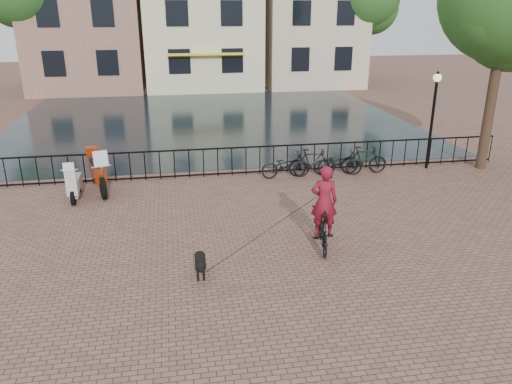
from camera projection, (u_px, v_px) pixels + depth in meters
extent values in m
plane|color=brown|center=(281.00, 296.00, 10.33)|extent=(100.00, 100.00, 0.00)
plane|color=black|center=(210.00, 120.00, 26.30)|extent=(20.00, 20.00, 0.00)
cube|color=black|center=(232.00, 148.00, 17.36)|extent=(20.00, 0.05, 0.05)
cube|color=black|center=(232.00, 173.00, 17.69)|extent=(20.00, 0.05, 0.05)
cube|color=#7F5C4A|center=(84.00, 0.00, 34.73)|extent=(7.50, 9.00, 12.00)
cube|color=beige|center=(200.00, 8.00, 36.17)|extent=(8.00, 9.00, 11.00)
cube|color=gold|center=(206.00, 55.00, 32.85)|extent=(5.00, 0.60, 0.15)
cylinder|color=black|center=(27.00, 47.00, 32.40)|extent=(0.36, 0.36, 6.30)
cylinder|color=black|center=(493.00, 92.00, 17.55)|extent=(0.36, 0.36, 5.60)
cylinder|color=black|center=(363.00, 45.00, 36.12)|extent=(0.36, 0.36, 5.95)
cylinder|color=black|center=(431.00, 126.00, 17.93)|extent=(0.10, 0.10, 3.20)
sphere|color=beige|center=(437.00, 78.00, 17.33)|extent=(0.30, 0.30, 0.30)
imported|color=black|center=(323.00, 227.00, 12.22)|extent=(0.84, 1.88, 1.09)
imported|color=maroon|center=(324.00, 194.00, 11.91)|extent=(0.86, 0.65, 2.14)
imported|color=black|center=(286.00, 165.00, 17.29)|extent=(1.73, 0.63, 0.90)
imported|color=black|center=(312.00, 163.00, 17.42)|extent=(1.70, 0.62, 1.00)
imported|color=black|center=(338.00, 163.00, 17.59)|extent=(1.78, 0.80, 0.90)
imported|color=black|center=(364.00, 160.00, 17.72)|extent=(1.70, 0.60, 1.00)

